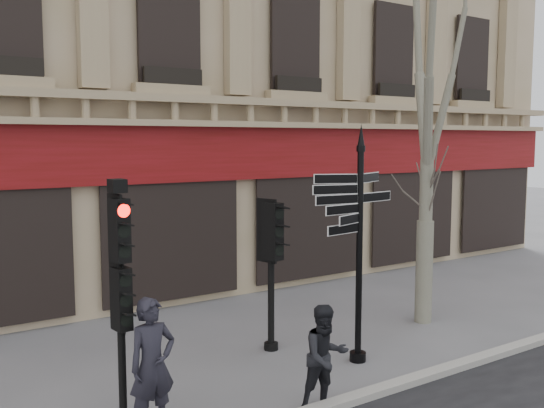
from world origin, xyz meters
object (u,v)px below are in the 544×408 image
at_px(pedestrian_a, 152,365).
at_px(traffic_signal_main, 120,273).
at_px(traffic_signal_secondary, 271,248).
at_px(pedestrian_b, 326,357).
at_px(plane_tree, 430,39).
at_px(fingerpost, 360,204).

bearing_deg(pedestrian_a, traffic_signal_main, 127.79).
xyz_separation_m(traffic_signal_main, traffic_signal_secondary, (3.40, 1.43, -0.22)).
bearing_deg(traffic_signal_main, pedestrian_b, -28.96).
relative_size(plane_tree, pedestrian_a, 4.63).
height_order(traffic_signal_main, pedestrian_a, traffic_signal_main).
distance_m(pedestrian_a, pedestrian_b, 2.50).
bearing_deg(fingerpost, pedestrian_a, -172.50).
xyz_separation_m(plane_tree, pedestrian_b, (-4.43, -2.12, -5.21)).
bearing_deg(traffic_signal_main, fingerpost, -5.95).
distance_m(plane_tree, pedestrian_a, 8.59).
bearing_deg(plane_tree, fingerpost, -160.64).
bearing_deg(traffic_signal_secondary, plane_tree, -19.33).
relative_size(fingerpost, traffic_signal_secondary, 1.51).
height_order(fingerpost, traffic_signal_main, fingerpost).
bearing_deg(pedestrian_a, traffic_signal_secondary, 24.74).
distance_m(traffic_signal_secondary, plane_tree, 5.50).
height_order(pedestrian_a, pedestrian_b, pedestrian_a).
xyz_separation_m(traffic_signal_secondary, plane_tree, (3.70, -0.39, 4.04)).
bearing_deg(plane_tree, pedestrian_b, -154.37).
relative_size(traffic_signal_secondary, pedestrian_b, 1.79).
distance_m(fingerpost, traffic_signal_main, 4.40).
bearing_deg(pedestrian_b, pedestrian_a, 168.10).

